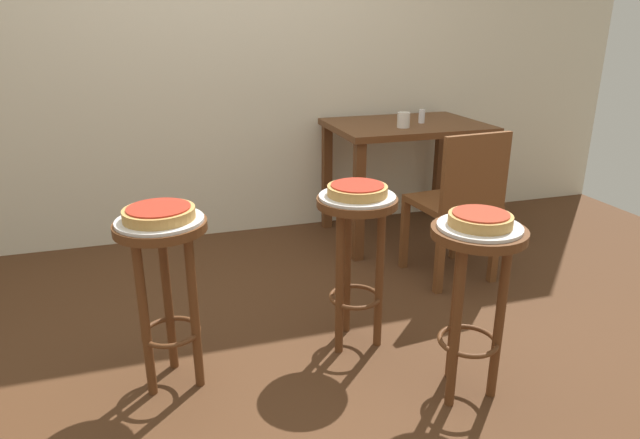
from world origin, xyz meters
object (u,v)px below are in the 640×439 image
object	(u,v)px
pizza_middle	(159,213)
serving_plate_leftside	(357,196)
stool_leftside	(356,241)
cup_near_edge	(404,120)
stool_foreground	(474,278)
pizza_foreground	(480,219)
pizza_leftside	(357,190)
stool_middle	(165,270)
dining_table	(405,142)
wooden_chair	(459,200)
condiment_shaker	(422,116)
serving_plate_foreground	(480,227)
serving_plate_middle	(160,220)

from	to	relation	value
pizza_middle	serving_plate_leftside	bearing A→B (deg)	4.29
stool_leftside	cup_near_edge	xyz separation A→B (m)	(0.70, 1.03, 0.32)
stool_foreground	pizza_foreground	world-z (taller)	pizza_foreground
pizza_middle	cup_near_edge	xyz separation A→B (m)	(1.49, 1.09, 0.09)
stool_leftside	pizza_leftside	xyz separation A→B (m)	(0.00, 0.00, 0.23)
stool_middle	pizza_leftside	distance (m)	0.83
dining_table	wooden_chair	distance (m)	0.74
stool_middle	wooden_chair	bearing A→B (deg)	18.16
condiment_shaker	pizza_leftside	bearing A→B (deg)	-127.48
dining_table	stool_foreground	bearing A→B (deg)	-106.97
pizza_foreground	stool_middle	world-z (taller)	pizza_foreground
stool_foreground	stool_middle	size ratio (longest dim) A/B	1.00
pizza_middle	condiment_shaker	bearing A→B (deg)	35.74
pizza_middle	stool_leftside	size ratio (longest dim) A/B	0.38
serving_plate_foreground	serving_plate_middle	size ratio (longest dim) A/B	0.94
wooden_chair	dining_table	bearing A→B (deg)	88.89
serving_plate_foreground	serving_plate_leftside	bearing A→B (deg)	121.36
stool_middle	pizza_leftside	world-z (taller)	pizza_leftside
pizza_leftside	pizza_middle	bearing A→B (deg)	-175.71
dining_table	condiment_shaker	bearing A→B (deg)	-18.52
stool_middle	cup_near_edge	size ratio (longest dim) A/B	7.44
serving_plate_middle	pizza_leftside	size ratio (longest dim) A/B	1.28
stool_foreground	dining_table	bearing A→B (deg)	73.03
pizza_middle	stool_leftside	world-z (taller)	pizza_middle
serving_plate_middle	serving_plate_leftside	xyz separation A→B (m)	(0.80, 0.06, 0.00)
serving_plate_foreground	wooden_chair	distance (m)	1.07
condiment_shaker	serving_plate_leftside	bearing A→B (deg)	-127.48
serving_plate_middle	dining_table	world-z (taller)	dining_table
serving_plate_foreground	serving_plate_middle	xyz separation A→B (m)	(-1.08, 0.41, 0.00)
stool_foreground	cup_near_edge	size ratio (longest dim) A/B	7.44
serving_plate_middle	stool_leftside	size ratio (longest dim) A/B	0.47
pizza_foreground	condiment_shaker	xyz separation A→B (m)	(0.59, 1.61, 0.09)
pizza_foreground	dining_table	bearing A→B (deg)	73.03
wooden_chair	serving_plate_leftside	bearing A→B (deg)	-149.51
pizza_middle	serving_plate_leftside	size ratio (longest dim) A/B	0.81
pizza_foreground	dining_table	xyz separation A→B (m)	(0.50, 1.64, -0.08)
dining_table	serving_plate_leftside	bearing A→B (deg)	-123.78
dining_table	stool_leftside	bearing A→B (deg)	-123.78
stool_foreground	stool_leftside	size ratio (longest dim) A/B	1.00
stool_foreground	serving_plate_middle	world-z (taller)	serving_plate_middle
stool_middle	serving_plate_middle	xyz separation A→B (m)	(-0.00, 0.00, 0.20)
serving_plate_foreground	stool_middle	world-z (taller)	serving_plate_foreground
serving_plate_middle	cup_near_edge	world-z (taller)	cup_near_edge
cup_near_edge	dining_table	bearing A→B (deg)	57.88
pizza_middle	pizza_leftside	size ratio (longest dim) A/B	1.04
dining_table	cup_near_edge	bearing A→B (deg)	-122.12
pizza_leftside	wooden_chair	xyz separation A→B (m)	(0.77, 0.45, -0.26)
stool_middle	serving_plate_leftside	size ratio (longest dim) A/B	2.14
stool_middle	dining_table	size ratio (longest dim) A/B	0.71
stool_middle	condiment_shaker	distance (m)	2.08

